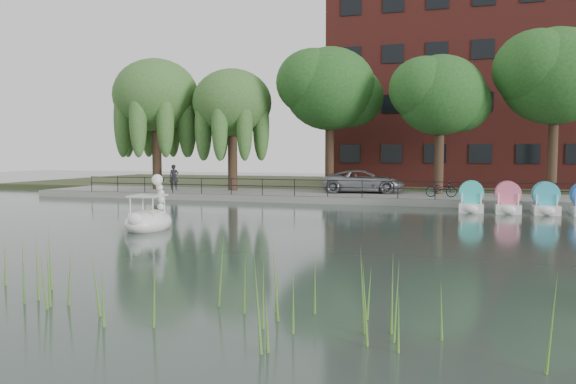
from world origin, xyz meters
The scene contains 17 objects.
ground_plane centered at (0.00, 0.00, 0.00)m, with size 120.00×120.00×0.00m, color #3D4C45.
promenade centered at (0.00, 16.00, 0.20)m, with size 40.00×6.00×0.40m, color gray.
kerb centered at (0.00, 13.05, 0.20)m, with size 40.00×0.25×0.40m, color gray.
land_strip centered at (0.00, 30.00, 0.18)m, with size 60.00×22.00×0.36m, color #47512D.
railing centered at (0.00, 13.25, 1.15)m, with size 32.00×0.05×1.00m.
apartment_building centered at (7.00, 29.97, 9.36)m, with size 20.00×10.07×18.00m.
willow_left centered at (-13.00, 16.50, 6.87)m, with size 5.88×5.88×9.01m.
willow_mid centered at (-7.50, 17.00, 6.25)m, with size 5.32×5.32×8.15m.
broadleaf_center centered at (-1.00, 18.00, 7.06)m, with size 6.00×6.00×9.25m.
broadleaf_right centered at (6.00, 17.50, 6.39)m, with size 5.40×5.40×8.32m.
broadleaf_far centered at (12.50, 18.50, 7.40)m, with size 6.30×6.30×9.71m.
minivan centered at (1.37, 17.14, 1.23)m, with size 5.94×2.73×1.65m, color gray.
bicycle centered at (6.25, 15.04, 0.90)m, with size 1.72×0.60×1.00m, color gray.
pedestrian centered at (-11.35, 15.88, 1.39)m, with size 0.71×0.48×1.98m, color black.
swan_boat centered at (-3.99, 0.56, 0.46)m, with size 1.76×2.61×2.09m.
pedal_boat_row centered at (11.24, 11.14, 0.61)m, with size 7.95×1.70×1.40m.
reed_bank centered at (2.00, -9.50, 0.60)m, with size 24.00×2.40×1.20m.
Camera 1 is at (7.43, -18.17, 2.92)m, focal length 35.00 mm.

